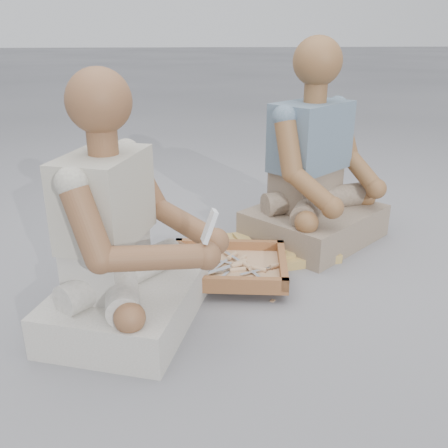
{
  "coord_description": "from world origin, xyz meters",
  "views": [
    {
      "loc": [
        -0.23,
        -1.77,
        1.03
      ],
      "look_at": [
        -0.07,
        0.09,
        0.3
      ],
      "focal_mm": 40.0,
      "sensor_mm": 36.0,
      "label": 1
    }
  ],
  "objects": [
    {
      "name": "ground",
      "position": [
        0.0,
        0.0,
        0.0
      ],
      "size": [
        60.0,
        60.0,
        0.0
      ],
      "primitive_type": "plane",
      "color": "gray",
      "rests_on": "ground"
    },
    {
      "name": "carved_panel",
      "position": [
        0.15,
        0.44,
        0.02
      ],
      "size": [
        0.71,
        0.55,
        0.04
      ],
      "primitive_type": "cube",
      "rotation": [
        0.0,
        0.0,
        0.22
      ],
      "color": "#AC8A42",
      "rests_on": "ground"
    },
    {
      "name": "tool_tray",
      "position": [
        -0.05,
        0.18,
        0.06
      ],
      "size": [
        0.56,
        0.47,
        0.07
      ],
      "rotation": [
        0.0,
        0.0,
        -0.14
      ],
      "color": "brown",
      "rests_on": "carved_panel"
    },
    {
      "name": "chisel_0",
      "position": [
        0.06,
        0.14,
        0.07
      ],
      "size": [
        0.2,
        0.12,
        0.02
      ],
      "rotation": [
        0.0,
        0.0,
        -0.51
      ],
      "color": "silver",
      "rests_on": "tool_tray"
    },
    {
      "name": "chisel_1",
      "position": [
        -0.03,
        0.13,
        0.07
      ],
      "size": [
        0.22,
        0.05,
        0.02
      ],
      "rotation": [
        0.0,
        0.0,
        0.16
      ],
      "color": "silver",
      "rests_on": "tool_tray"
    },
    {
      "name": "chisel_2",
      "position": [
        0.0,
        0.21,
        0.07
      ],
      "size": [
        0.13,
        0.2,
        0.02
      ],
      "rotation": [
        0.0,
        0.0,
        1.02
      ],
      "color": "silver",
      "rests_on": "tool_tray"
    },
    {
      "name": "chisel_3",
      "position": [
        -0.04,
        0.25,
        0.07
      ],
      "size": [
        0.14,
        0.19,
        0.02
      ],
      "rotation": [
        0.0,
        0.0,
        0.94
      ],
      "color": "silver",
      "rests_on": "tool_tray"
    },
    {
      "name": "chisel_4",
      "position": [
        -0.12,
        0.17,
        0.08
      ],
      "size": [
        0.1,
        0.21,
        0.02
      ],
      "rotation": [
        0.0,
        0.0,
        1.16
      ],
      "color": "silver",
      "rests_on": "tool_tray"
    },
    {
      "name": "chisel_5",
      "position": [
        0.02,
        0.18,
        0.08
      ],
      "size": [
        0.12,
        0.2,
        0.02
      ],
      "rotation": [
        0.0,
        0.0,
        -1.09
      ],
      "color": "silver",
      "rests_on": "tool_tray"
    },
    {
      "name": "chisel_6",
      "position": [
        0.14,
        0.14,
        0.07
      ],
      "size": [
        0.21,
        0.1,
        0.02
      ],
      "rotation": [
        0.0,
        0.0,
        0.4
      ],
      "color": "silver",
      "rests_on": "tool_tray"
    },
    {
      "name": "chisel_7",
      "position": [
        -0.02,
        0.17,
        0.08
      ],
      "size": [
        0.2,
        0.13,
        0.02
      ],
      "rotation": [
        0.0,
        0.0,
        0.52
      ],
      "color": "silver",
      "rests_on": "tool_tray"
    },
    {
      "name": "chisel_8",
      "position": [
        0.08,
        0.01,
        0.07
      ],
      "size": [
        0.1,
        0.21,
        0.02
      ],
      "rotation": [
        0.0,
        0.0,
        -1.2
      ],
      "color": "silver",
      "rests_on": "tool_tray"
    },
    {
      "name": "chisel_9",
      "position": [
        -0.03,
        0.15,
        0.08
      ],
      "size": [
        0.2,
        0.12,
        0.02
      ],
      "rotation": [
        0.0,
        0.0,
        0.49
      ],
      "color": "silver",
      "rests_on": "tool_tray"
    },
    {
      "name": "wood_chip_0",
      "position": [
        0.16,
        0.4,
        0.0
      ],
      "size": [
        0.02,
        0.02,
        0.0
      ],
      "primitive_type": "cube",
      "rotation": [
        0.0,
        0.0,
        0.15
      ],
      "color": "tan",
      "rests_on": "ground"
    },
    {
      "name": "wood_chip_1",
      "position": [
        0.11,
        -0.02,
        0.0
      ],
      "size": [
        0.02,
        0.02,
        0.0
      ],
      "primitive_type": "cube",
      "rotation": [
        0.0,
        0.0,
        0.88
      ],
      "color": "tan",
      "rests_on": "ground"
    },
    {
      "name": "wood_chip_2",
      "position": [
        -0.12,
        0.24,
        0.0
      ],
      "size": [
        0.02,
        0.02,
        0.0
      ],
      "primitive_type": "cube",
      "rotation": [
        0.0,
        0.0,
        3.08
      ],
      "color": "tan",
      "rests_on": "ground"
    },
    {
      "name": "wood_chip_3",
      "position": [
        0.15,
        0.4,
        0.0
      ],
      "size": [
        0.02,
        0.02,
        0.0
      ],
      "primitive_type": "cube",
      "rotation": [
        0.0,
        0.0,
        1.56
      ],
      "color": "tan",
      "rests_on": "ground"
    },
    {
      "name": "wood_chip_4",
      "position": [
        -0.17,
        0.3,
        0.0
      ],
      "size": [
        0.02,
        0.02,
        0.0
      ],
      "primitive_type": "cube",
      "rotation": [
        0.0,
        0.0,
        2.54
      ],
      "color": "tan",
      "rests_on": "ground"
    },
    {
      "name": "wood_chip_5",
      "position": [
        -0.37,
        0.15,
        0.0
      ],
      "size": [
        0.02,
        0.02,
        0.0
      ],
      "primitive_type": "cube",
      "rotation": [
        0.0,
        0.0,
        0.03
      ],
      "color": "tan",
      "rests_on": "ground"
    },
    {
      "name": "wood_chip_6",
      "position": [
        0.12,
        0.52,
        0.0
      ],
      "size": [
        0.02,
        0.02,
        0.0
      ],
      "primitive_type": "cube",
      "rotation": [
        0.0,
        0.0,
        0.55
      ],
      "color": "tan",
      "rests_on": "ground"
    },
    {
      "name": "wood_chip_7",
      "position": [
        -0.15,
        0.35,
        0.0
      ],
      "size": [
        0.02,
        0.02,
        0.0
      ],
      "primitive_type": "cube",
      "rotation": [
        0.0,
        0.0,
        2.4
      ],
      "color": "tan",
      "rests_on": "ground"
    },
    {
      "name": "craftsman",
      "position": [
        -0.46,
        -0.12,
        0.31
      ],
      "size": [
        0.69,
        0.71,
        0.92
      ],
      "rotation": [
        0.0,
        0.0,
        -1.88
      ],
      "color": "beige",
      "rests_on": "ground"
    },
    {
      "name": "companion",
      "position": [
        0.43,
        0.62,
        0.34
      ],
      "size": [
        0.82,
        0.81,
        1.01
      ],
      "rotation": [
        0.0,
        0.0,
        3.85
      ],
      "color": "gray",
      "rests_on": "ground"
    },
    {
      "name": "mobile_phone",
      "position": [
        -0.15,
        -0.28,
        0.44
      ],
      "size": [
        0.06,
        0.05,
        0.11
      ],
      "rotation": [
        -0.35,
        0.0,
        -1.43
      ],
      "color": "silver",
      "rests_on": "craftsman"
    }
  ]
}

